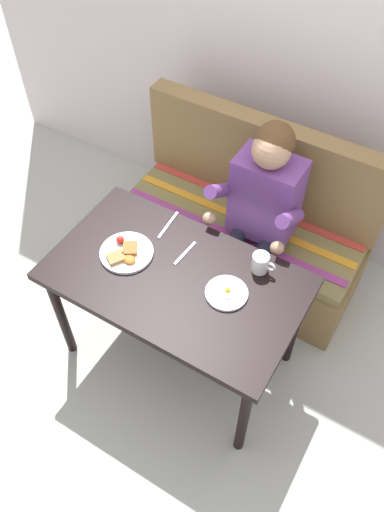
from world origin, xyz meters
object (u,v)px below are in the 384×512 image
object	(u,v)px
couch	(244,229)
person	(259,208)
plate_breakfast	(126,252)
fork	(185,253)
coffee_mug	(261,263)
table	(176,286)
plate_eggs	(227,293)
knife	(168,225)

from	to	relation	value
couch	person	size ratio (longest dim) A/B	1.19
plate_breakfast	fork	size ratio (longest dim) A/B	1.52
plate_breakfast	coffee_mug	world-z (taller)	coffee_mug
plate_breakfast	person	bearing A→B (deg)	55.31
couch	fork	world-z (taller)	couch
table	fork	world-z (taller)	fork
person	plate_breakfast	size ratio (longest dim) A/B	4.69
couch	fork	size ratio (longest dim) A/B	8.47
table	plate_breakfast	world-z (taller)	plate_breakfast
plate_eggs	fork	bearing A→B (deg)	159.52
plate_eggs	plate_breakfast	bearing A→B (deg)	-175.26
couch	knife	world-z (taller)	couch
table	fork	size ratio (longest dim) A/B	7.06
plate_eggs	person	bearing A→B (deg)	101.21
couch	knife	xyz separation A→B (m)	(-0.20, -0.51, 0.40)
table	person	xyz separation A→B (m)	(0.14, 0.59, 0.09)
plate_eggs	knife	size ratio (longest dim) A/B	0.98
fork	knife	world-z (taller)	same
plate_breakfast	fork	bearing A→B (deg)	31.97
table	plate_eggs	xyz separation A→B (m)	(0.25, 0.03, 0.09)
plate_breakfast	coffee_mug	bearing A→B (deg)	22.66
table	knife	distance (m)	0.34
table	plate_breakfast	xyz separation A→B (m)	(-0.27, -0.01, 0.09)
table	plate_eggs	bearing A→B (deg)	7.49
plate_eggs	fork	size ratio (longest dim) A/B	1.15
couch	coffee_mug	world-z (taller)	couch
plate_eggs	knife	bearing A→B (deg)	154.16
table	coffee_mug	size ratio (longest dim) A/B	10.17
couch	plate_eggs	bearing A→B (deg)	-70.97
table	knife	bearing A→B (deg)	128.61
person	coffee_mug	world-z (taller)	person
table	person	distance (m)	0.61
couch	fork	bearing A→B (deg)	-93.01
couch	person	world-z (taller)	person
person	plate_eggs	bearing A→B (deg)	-78.79
table	couch	bearing A→B (deg)	90.00
plate_eggs	fork	xyz separation A→B (m)	(-0.29, 0.11, -0.01)
person	coffee_mug	bearing A→B (deg)	-63.44
knife	fork	bearing A→B (deg)	-37.58
table	knife	xyz separation A→B (m)	(-0.20, 0.25, 0.08)
table	couch	world-z (taller)	couch
table	plate_breakfast	bearing A→B (deg)	-177.82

